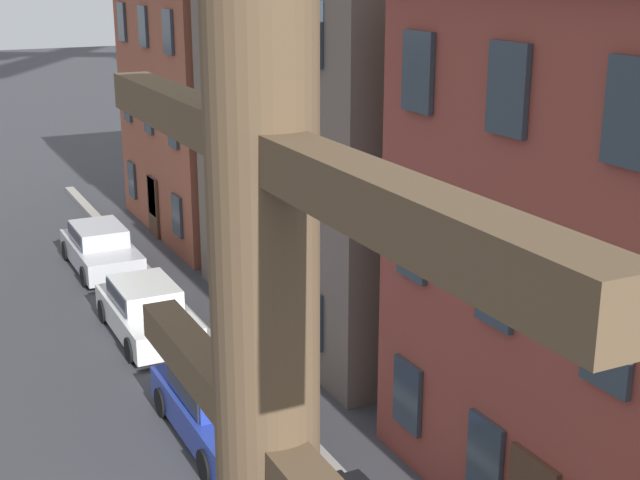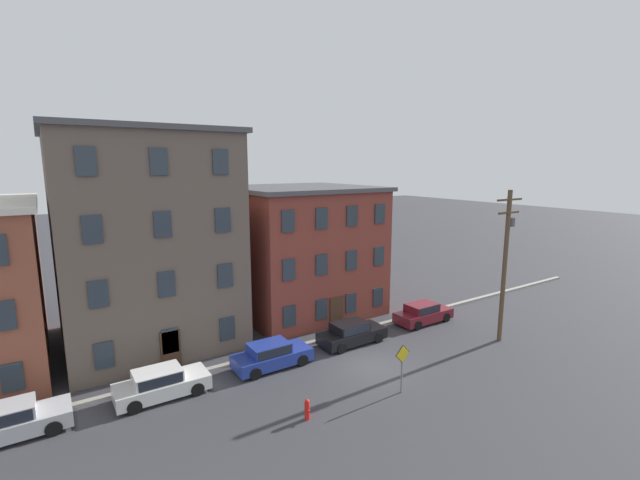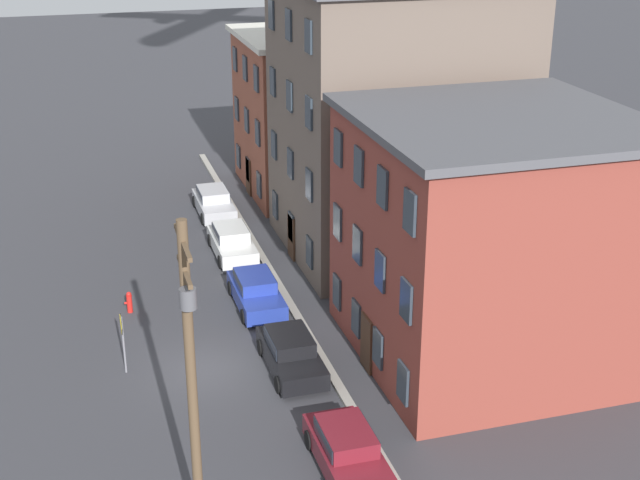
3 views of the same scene
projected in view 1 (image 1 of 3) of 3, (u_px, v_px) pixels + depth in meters
The scene contains 5 objects.
apartment_corner at pixel (298, 98), 33.86m from camera, with size 9.16×12.12×9.33m.
apartment_midblock at pixel (433, 74), 24.43m from camera, with size 10.41×10.95×13.33m.
car_silver at pixel (101, 247), 29.05m from camera, with size 4.40×1.92×1.43m.
car_white at pixel (147, 309), 23.81m from camera, with size 4.40×1.92×1.43m.
car_blue at pixel (220, 403), 18.67m from camera, with size 4.40×1.92×1.43m.
Camera 1 is at (11.19, -2.49, 9.55)m, focal length 50.00 mm.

